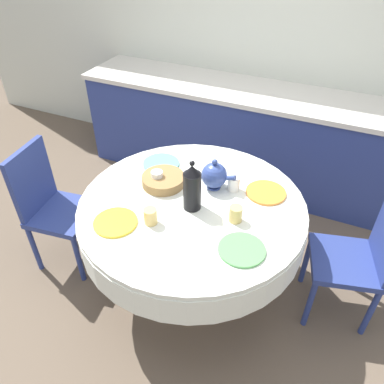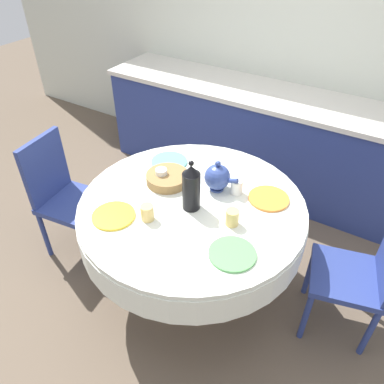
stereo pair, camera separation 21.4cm
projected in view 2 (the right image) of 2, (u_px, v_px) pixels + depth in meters
name	position (u px, v px, depth m)	size (l,w,h in m)	color
ground_plane	(192.00, 285.00, 2.66)	(12.00, 12.00, 0.00)	brown
wall_back	(305.00, 34.00, 3.04)	(7.00, 0.05, 2.60)	beige
kitchen_counter	(275.00, 143.00, 3.33)	(3.24, 0.64, 0.90)	navy
dining_table	(192.00, 218.00, 2.27)	(1.35, 1.35, 0.75)	olive
chair_left	(364.00, 271.00, 2.10)	(0.49, 0.49, 0.92)	navy
chair_right	(62.00, 192.00, 2.67)	(0.45, 0.45, 0.92)	navy
plate_near_left	(114.00, 216.00, 2.09)	(0.24, 0.24, 0.01)	yellow
cup_near_left	(147.00, 213.00, 2.05)	(0.07, 0.07, 0.09)	#DBB766
plate_near_right	(232.00, 254.00, 1.87)	(0.24, 0.24, 0.01)	#5BA85B
cup_near_right	(232.00, 217.00, 2.02)	(0.07, 0.07, 0.09)	#DBB766
plate_far_left	(169.00, 162.00, 2.53)	(0.24, 0.24, 0.01)	#60BCB7
cup_far_left	(161.00, 176.00, 2.33)	(0.07, 0.07, 0.09)	white
plate_far_right	(269.00, 198.00, 2.21)	(0.24, 0.24, 0.01)	orange
cup_far_right	(237.00, 187.00, 2.24)	(0.07, 0.07, 0.09)	white
coffee_carafe	(191.00, 188.00, 2.08)	(0.10, 0.10, 0.32)	black
teapot	(218.00, 177.00, 2.24)	(0.22, 0.16, 0.20)	#33478E
bread_basket	(167.00, 178.00, 2.34)	(0.27, 0.27, 0.06)	olive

